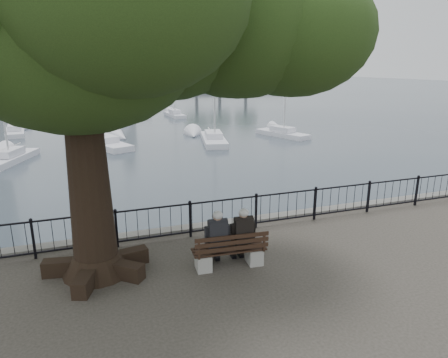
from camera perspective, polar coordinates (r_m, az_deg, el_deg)
name	(u,v)px	position (r m, az deg, el deg)	size (l,w,h in m)	color
harbor	(219,241)	(12.32, -0.78, -8.82)	(260.00, 260.00, 1.20)	#585755
railing	(224,214)	(11.48, 0.00, -5.00)	(22.06, 0.06, 1.00)	black
bench	(230,255)	(9.66, 0.82, -10.74)	(1.79, 0.66, 0.93)	gray
person_left	(216,241)	(9.53, -1.10, -8.78)	(0.45, 0.75, 1.47)	black
person_right	(242,238)	(9.68, 2.53, -8.37)	(0.45, 0.75, 1.47)	black
tree	(115,9)	(9.12, -15.29, 22.38)	(10.73, 7.50, 8.76)	black
lion_monument	(124,91)	(57.91, -14.04, 12.14)	(6.19, 6.19, 9.08)	#585755
sailboat_a	(10,157)	(27.48, -28.23, 2.75)	(2.94, 5.04, 9.05)	silver
sailboat_b	(105,142)	(30.01, -16.67, 5.06)	(3.67, 5.83, 12.06)	silver
sailboat_c	(214,138)	(30.46, -1.50, 5.83)	(2.75, 5.93, 10.92)	silver
sailboat_d	(282,133)	(33.52, 8.33, 6.52)	(3.01, 5.14, 8.23)	silver
sailboat_e	(15,131)	(38.42, -27.71, 6.14)	(1.96, 5.12, 10.56)	silver
sailboat_f	(123,119)	(42.89, -14.17, 8.31)	(2.50, 4.83, 10.11)	silver
sailboat_g	(175,114)	(46.62, -7.06, 9.21)	(1.67, 4.74, 9.11)	silver
sailboat_h	(61,114)	(49.71, -22.21, 8.65)	(4.04, 6.13, 12.79)	silver
far_shore	(218,73)	(91.82, -0.80, 14.90)	(30.00, 8.60, 9.18)	#302C27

